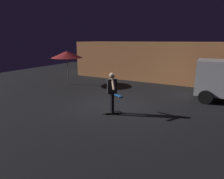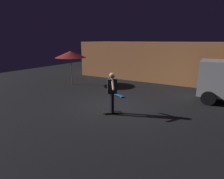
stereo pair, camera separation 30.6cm
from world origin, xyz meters
name	(u,v)px [view 1 (the left image)]	position (x,y,z in m)	size (l,w,h in m)	color
ground_plane	(115,106)	(0.00, 0.00, 0.00)	(28.00, 28.00, 0.00)	black
low_building	(148,60)	(-0.91, 7.61, 1.44)	(11.53, 3.70, 2.88)	#C67A47
patio_umbrella	(67,54)	(-4.94, 2.50, 2.07)	(2.10, 2.10, 2.30)	slate
skateboard_ridden	(112,112)	(0.33, -0.89, 0.06)	(0.74, 0.64, 0.07)	black
skateboard_spare	(116,95)	(-0.70, 1.53, 0.06)	(0.80, 0.49, 0.07)	#1959B2
skater	(112,90)	(0.33, -0.89, 1.04)	(0.67, 0.83, 1.67)	black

